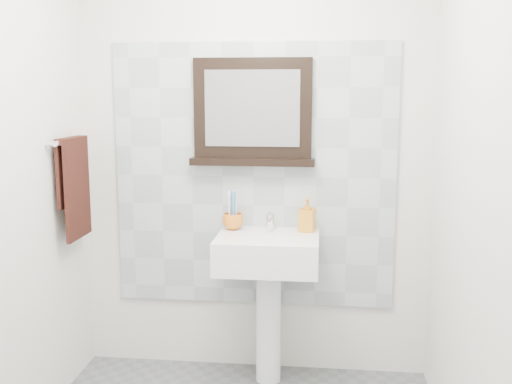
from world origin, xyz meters
TOP-DOWN VIEW (x-y plane):
  - back_wall at (0.00, 1.10)m, footprint 2.00×0.01m
  - front_wall at (0.00, -1.10)m, footprint 2.00×0.01m
  - right_wall at (1.00, 0.00)m, footprint 0.01×2.20m
  - splashback at (0.00, 1.09)m, footprint 1.60×0.02m
  - pedestal_sink at (0.10, 0.87)m, footprint 0.55×0.44m
  - toothbrush_cup at (-0.11, 0.99)m, footprint 0.14×0.14m
  - toothbrushes at (-0.10, 0.99)m, footprint 0.05×0.04m
  - soap_dispenser at (0.31, 0.99)m, footprint 0.10×0.10m
  - framed_mirror at (-0.00, 1.06)m, footprint 0.70×0.11m
  - towel_bar at (-0.95, 0.79)m, footprint 0.07×0.40m
  - hand_towel at (-0.94, 0.79)m, footprint 0.06×0.30m

SIDE VIEW (x-z plane):
  - pedestal_sink at x=0.10m, z-range 0.20..1.16m
  - toothbrush_cup at x=-0.11m, z-range 0.86..0.95m
  - soap_dispenser at x=0.31m, z-range 0.86..1.05m
  - toothbrushes at x=-0.10m, z-range 0.88..1.09m
  - splashback at x=0.00m, z-range 0.40..1.90m
  - hand_towel at x=-0.94m, z-range 0.88..1.43m
  - back_wall at x=0.00m, z-range 0.00..2.50m
  - front_wall at x=0.00m, z-range 0.00..2.50m
  - right_wall at x=1.00m, z-range 0.00..2.50m
  - towel_bar at x=-0.95m, z-range 1.35..1.38m
  - framed_mirror at x=0.00m, z-range 1.21..1.80m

